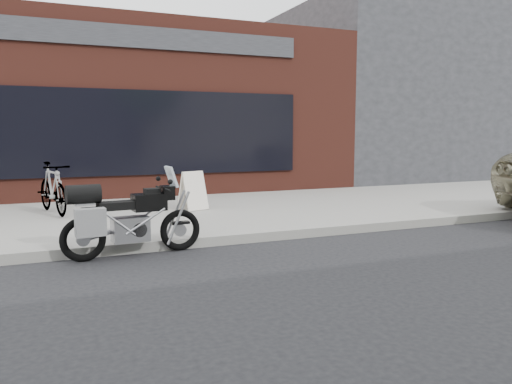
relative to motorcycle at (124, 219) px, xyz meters
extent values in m
plane|color=black|center=(2.13, -3.87, -0.53)|extent=(120.00, 120.00, 0.00)
cube|color=gray|center=(2.13, 3.13, -0.46)|extent=(44.00, 6.00, 0.15)
cube|color=#5A261D|center=(0.13, 10.13, 1.72)|extent=(14.00, 10.00, 4.50)
cube|color=black|center=(0.13, 5.10, 1.17)|extent=(10.00, 0.08, 2.00)
cube|color=#28292E|center=(0.13, 5.10, 3.37)|extent=(10.00, 0.08, 0.50)
cube|color=#28292E|center=(12.13, 10.13, 2.47)|extent=(10.00, 10.00, 6.00)
torus|color=black|center=(-0.55, -0.03, -0.24)|extent=(0.61, 0.16, 0.60)
torus|color=black|center=(0.80, 0.10, -0.24)|extent=(0.61, 0.16, 0.60)
cube|color=#B7B7BC|center=(0.08, 0.03, -0.16)|extent=(0.52, 0.32, 0.34)
cube|color=black|center=(0.35, 0.06, 0.21)|extent=(0.48, 0.33, 0.23)
cube|color=black|center=(-0.10, 0.01, 0.19)|extent=(0.52, 0.30, 0.11)
cube|color=black|center=(-0.41, -0.02, 0.12)|extent=(0.29, 0.22, 0.13)
cube|color=black|center=(0.62, 0.08, 0.32)|extent=(0.18, 0.23, 0.20)
cube|color=silver|center=(0.68, 0.09, 0.55)|extent=(0.16, 0.28, 0.30)
cylinder|color=black|center=(0.56, 0.08, 0.39)|extent=(0.09, 0.63, 0.03)
cube|color=#B7B7BC|center=(-0.52, -0.03, 0.24)|extent=(0.28, 0.29, 0.03)
cube|color=slate|center=(-0.46, -0.26, 0.03)|extent=(0.39, 0.20, 0.36)
cylinder|color=black|center=(-0.52, -0.03, 0.37)|extent=(0.46, 0.29, 0.25)
cylinder|color=#B7B7BC|center=(-0.29, 0.14, -0.22)|extent=(0.50, 0.12, 0.17)
imported|color=gray|center=(-0.87, 3.36, 0.11)|extent=(0.87, 1.72, 0.99)
cube|color=white|center=(1.79, 2.77, 0.00)|extent=(0.54, 0.38, 0.78)
cube|color=white|center=(1.72, 2.96, 0.00)|extent=(0.54, 0.38, 0.78)
camera|label=1|loc=(-0.92, -6.89, 1.17)|focal=35.00mm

